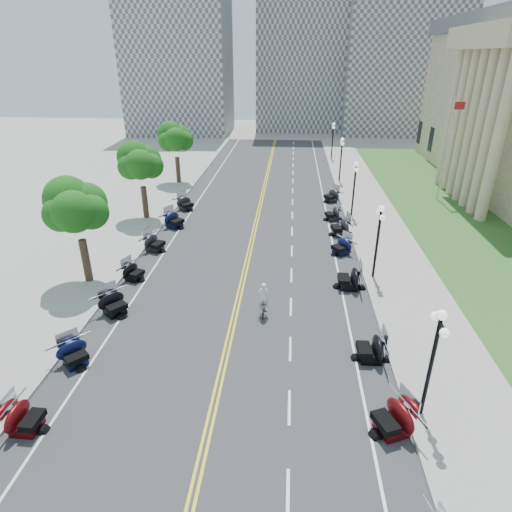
{
  "coord_description": "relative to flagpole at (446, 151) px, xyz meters",
  "views": [
    {
      "loc": [
        2.91,
        -21.7,
        13.5
      ],
      "look_at": [
        0.91,
        2.63,
        2.0
      ],
      "focal_mm": 30.0,
      "sensor_mm": 36.0,
      "label": 1
    }
  ],
  "objects": [
    {
      "name": "lane_dash_13",
      "position": [
        -14.8,
        6.0,
        -4.99
      ],
      "size": [
        0.12,
        2.0,
        0.0
      ],
      "primitive_type": "cube",
      "color": "white",
      "rests_on": "road"
    },
    {
      "name": "lane_dash_15",
      "position": [
        -14.8,
        14.0,
        -4.99
      ],
      "size": [
        0.12,
        2.0,
        0.0
      ],
      "primitive_type": "cube",
      "color": "white",
      "rests_on": "road"
    },
    {
      "name": "edge_line_south",
      "position": [
        -24.4,
        -12.0,
        -4.99
      ],
      "size": [
        0.12,
        90.0,
        0.0
      ],
      "primitive_type": "cube",
      "color": "white",
      "rests_on": "road"
    },
    {
      "name": "motorcycle_s_3",
      "position": [
        -25.16,
        -32.04,
        -4.32
      ],
      "size": [
        1.97,
        1.97,
        1.36
      ],
      "primitive_type": null,
      "rotation": [
        0.0,
        0.0,
        1.55
      ],
      "color": "#590A0C",
      "rests_on": "road"
    },
    {
      "name": "road",
      "position": [
        -18.0,
        -12.0,
        -5.0
      ],
      "size": [
        16.0,
        90.0,
        0.01
      ],
      "primitive_type": "cube",
      "color": "#333335",
      "rests_on": "ground"
    },
    {
      "name": "distant_block_b",
      "position": [
        -14.0,
        46.0,
        10.0
      ],
      "size": [
        16.0,
        12.0,
        30.0
      ],
      "primitive_type": "cube",
      "color": "gray",
      "rests_on": "ground"
    },
    {
      "name": "motorcycle_n_10",
      "position": [
        -10.91,
        -1.59,
        -4.31
      ],
      "size": [
        2.75,
        2.75,
        1.39
      ],
      "primitive_type": null,
      "rotation": [
        0.0,
        0.0,
        -0.98
      ],
      "color": "black",
      "rests_on": "road"
    },
    {
      "name": "street_lamp_3",
      "position": [
        -9.4,
        -6.0,
        -2.4
      ],
      "size": [
        0.5,
        1.2,
        4.9
      ],
      "primitive_type": null,
      "color": "black",
      "rests_on": "sidewalk_north"
    },
    {
      "name": "lane_dash_11",
      "position": [
        -14.8,
        -2.0,
        -4.99
      ],
      "size": [
        0.12,
        2.0,
        0.0
      ],
      "primitive_type": "cube",
      "color": "white",
      "rests_on": "road"
    },
    {
      "name": "tree_2",
      "position": [
        -28.0,
        -20.0,
        -0.25
      ],
      "size": [
        4.8,
        4.8,
        9.2
      ],
      "primitive_type": null,
      "color": "#235619",
      "rests_on": "sidewalk_south"
    },
    {
      "name": "lane_dash_10",
      "position": [
        -14.8,
        -6.0,
        -4.99
      ],
      "size": [
        0.12,
        2.0,
        0.0
      ],
      "primitive_type": "cube",
      "color": "white",
      "rests_on": "road"
    },
    {
      "name": "lane_dash_4",
      "position": [
        -14.8,
        -30.0,
        -4.99
      ],
      "size": [
        0.12,
        2.0,
        0.0
      ],
      "primitive_type": "cube",
      "color": "white",
      "rests_on": "road"
    },
    {
      "name": "lane_dash_7",
      "position": [
        -14.8,
        -18.0,
        -4.99
      ],
      "size": [
        0.12,
        2.0,
        0.0
      ],
      "primitive_type": "cube",
      "color": "white",
      "rests_on": "road"
    },
    {
      "name": "lane_dash_3",
      "position": [
        -14.8,
        -34.0,
        -4.99
      ],
      "size": [
        0.12,
        2.0,
        0.0
      ],
      "primitive_type": "cube",
      "color": "white",
      "rests_on": "road"
    },
    {
      "name": "motorcycle_s_6",
      "position": [
        -25.18,
        -19.45,
        -4.38
      ],
      "size": [
        2.29,
        2.29,
        1.24
      ],
      "primitive_type": null,
      "rotation": [
        0.0,
        0.0,
        1.21
      ],
      "color": "black",
      "rests_on": "road"
    },
    {
      "name": "lane_dash_5",
      "position": [
        -14.8,
        -26.0,
        -4.99
      ],
      "size": [
        0.12,
        2.0,
        0.0
      ],
      "primitive_type": "cube",
      "color": "white",
      "rests_on": "road"
    },
    {
      "name": "street_lamp_2",
      "position": [
        -9.4,
        -18.0,
        -2.4
      ],
      "size": [
        0.5,
        1.2,
        4.9
      ],
      "primitive_type": null,
      "color": "black",
      "rests_on": "sidewalk_north"
    },
    {
      "name": "lane_dash_18",
      "position": [
        -14.8,
        26.0,
        -4.99
      ],
      "size": [
        0.12,
        2.0,
        0.0
      ],
      "primitive_type": "cube",
      "color": "white",
      "rests_on": "road"
    },
    {
      "name": "street_lamp_1",
      "position": [
        -9.4,
        -30.0,
        -2.4
      ],
      "size": [
        0.5,
        1.2,
        4.9
      ],
      "primitive_type": null,
      "color": "black",
      "rests_on": "sidewalk_north"
    },
    {
      "name": "ground",
      "position": [
        -18.0,
        -22.0,
        -5.0
      ],
      "size": [
        160.0,
        160.0,
        0.0
      ],
      "primitive_type": "plane",
      "color": "gray"
    },
    {
      "name": "flagpole",
      "position": [
        0.0,
        0.0,
        0.0
      ],
      "size": [
        1.1,
        0.2,
        10.0
      ],
      "primitive_type": null,
      "color": "silver",
      "rests_on": "ground"
    },
    {
      "name": "motorcycle_n_7",
      "position": [
        -11.13,
        -14.22,
        -4.34
      ],
      "size": [
        2.62,
        2.62,
        1.31
      ],
      "primitive_type": null,
      "rotation": [
        0.0,
        0.0,
        -0.94
      ],
      "color": "black",
      "rests_on": "road"
    },
    {
      "name": "centerline_yellow_a",
      "position": [
        -18.12,
        -12.0,
        -4.99
      ],
      "size": [
        0.12,
        90.0,
        0.0
      ],
      "primitive_type": "cube",
      "color": "yellow",
      "rests_on": "road"
    },
    {
      "name": "lawn",
      "position": [
        -0.5,
        -4.0,
        -4.95
      ],
      "size": [
        9.0,
        60.0,
        0.1
      ],
      "primitive_type": "cube",
      "color": "#356023",
      "rests_on": "ground"
    },
    {
      "name": "motorcycle_s_8",
      "position": [
        -24.91,
        -9.91,
        -4.26
      ],
      "size": [
        2.89,
        2.89,
        1.48
      ],
      "primitive_type": null,
      "rotation": [
        0.0,
        0.0,
        1.06
      ],
      "color": "black",
      "rests_on": "road"
    },
    {
      "name": "motorcycle_n_9",
      "position": [
        -11.19,
        -6.94,
        -4.34
      ],
      "size": [
        2.31,
        2.31,
        1.33
      ],
      "primitive_type": null,
      "rotation": [
        0.0,
        0.0,
        -1.32
      ],
      "color": "black",
      "rests_on": "road"
    },
    {
      "name": "motorcycle_s_5",
      "position": [
        -24.88,
        -23.57,
        -4.29
      ],
      "size": [
        2.86,
        2.86,
        1.42
      ],
      "primitive_type": null,
      "rotation": [
        0.0,
        0.0,
        0.87
      ],
      "color": "black",
      "rests_on": "road"
    },
    {
      "name": "lane_dash_12",
      "position": [
        -14.8,
        2.0,
        -4.99
      ],
      "size": [
        0.12,
        2.0,
        0.0
      ],
      "primitive_type": "cube",
      "color": "white",
      "rests_on": "road"
    },
    {
      "name": "lane_dash_17",
      "position": [
        -14.8,
        22.0,
        -4.99
      ],
      "size": [
        0.12,
        2.0,
        0.0
      ],
      "primitive_type": "cube",
      "color": "white",
      "rests_on": "road"
    },
    {
      "name": "lane_dash_9",
      "position": [
        -14.8,
        -10.0,
        -4.99
      ],
      "size": [
        0.12,
        2.0,
        0.0
      ],
      "primitive_type": "cube",
      "color": "white",
      "rests_on": "road"
    },
    {
      "name": "lane_dash_8",
      "position": [
        -14.8,
        -14.0,
        -4.99
      ],
      "size": [
        0.12,
        2.0,
        0.0
      ],
      "primitive_type": "cube",
      "color": "white",
      "rests_on": "road"
    },
    {
      "name": "motorcycle_n_8",
      "position": [
        -10.84,
        -10.5,
        -4.24
      ],
      "size": [
        2.55,
        2.55,
        1.52
      ],
      "primitive_type": null,
      "rotation": [
        0.0,
        0.0,
        -1.38
      ],
      "color": "black",
      "rests_on": "road"
    },
    {
      "name": "lane_dash_6",
      "position": [
        -14.8,
        -22.0,
        -4.99
      ],
      "size": [
        0.12,
        2.0,
        0.0
      ],
      "primitive_type": "cube",
      "color": "white",
      "rests_on": "road"
    },
    {
      "name": "lane_dash_14",
      "position": [
        -14.8,
        10.0,
        -4.99
      ],
      "size": [
        0.12,
        2.0,
        0.0
      ],
      "primitive_type": "cube",
      "color": "white",
      "rests_on": "road"
    },
    {
      "name": "motorcycle_n_4",
      "position": [
        -10.92,
        -26.52,
        -4.29
      ],
      "size": [
        2.09,
        2.09,
        1.42
      ],
      "primitive_type": null,
      "rotation": [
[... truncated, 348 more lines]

